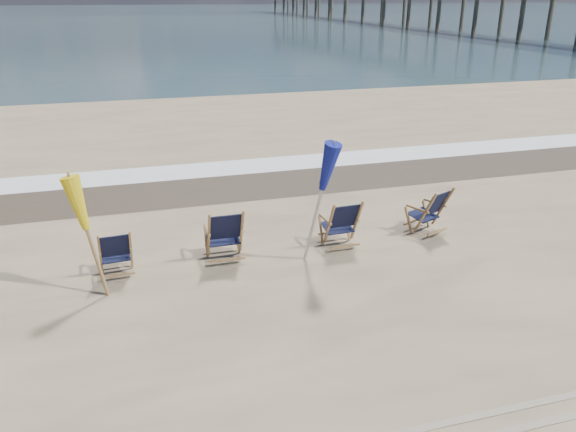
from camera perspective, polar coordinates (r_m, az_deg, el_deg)
name	(u,v)px	position (r m, az deg, el deg)	size (l,w,h in m)	color
ocean	(129,15)	(134.61, -15.87, 19.04)	(400.00, 400.00, 0.00)	#324A53
surf_foam	(227,168)	(15.69, -6.20, 4.89)	(200.00, 1.40, 0.01)	silver
wet_sand_strip	(238,184)	(14.28, -5.12, 3.22)	(200.00, 2.60, 0.00)	#42362A
beach_chair_0	(131,251)	(9.87, -15.65, -3.47)	(0.57, 0.64, 0.89)	black
beach_chair_1	(242,234)	(10.03, -4.73, -1.79)	(0.67, 0.75, 1.05)	black
beach_chair_2	(357,222)	(10.62, 7.01, -0.65)	(0.64, 0.72, 1.00)	black
beach_chair_3	(443,208)	(11.67, 15.45, 0.77)	(0.63, 0.71, 0.99)	black
umbrella_yellow	(86,209)	(9.04, -19.81, 0.67)	(0.30, 0.30, 1.98)	#9A7245
umbrella_blue	(318,168)	(9.44, 3.05, 4.86)	(0.30, 0.30, 2.31)	#A5A5AD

